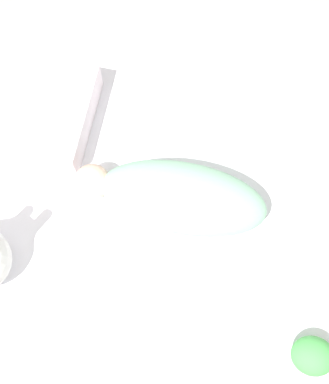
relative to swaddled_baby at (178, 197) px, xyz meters
name	(u,v)px	position (x,y,z in m)	size (l,w,h in m)	color
ground_plane	(148,205)	(-0.10, 0.03, -0.26)	(12.00, 12.00, 0.00)	#B2A893
bed_mattress	(148,197)	(-0.10, 0.03, -0.17)	(1.26, 0.92, 0.18)	white
swaddled_baby	(178,197)	(0.00, 0.00, 0.00)	(0.54, 0.21, 0.17)	#99D6B2
pillow	(26,109)	(-0.49, 0.18, -0.03)	(0.38, 0.31, 0.11)	white
turtle_plush	(315,356)	(0.43, -0.34, -0.04)	(0.15, 0.10, 0.09)	#51B756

